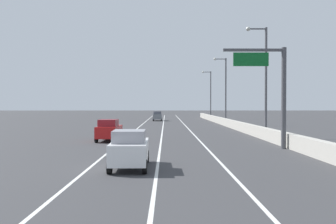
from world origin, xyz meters
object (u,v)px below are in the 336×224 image
Objects in this scene: lamp_post_right_third at (224,87)px; car_gray_0 at (157,116)px; lamp_post_right_fourth at (210,92)px; car_white_1 at (130,149)px; car_red_2 at (109,130)px; overhead_sign_gantry at (274,85)px; lamp_post_right_second at (264,75)px.

car_gray_0 is at bearing 126.44° from lamp_post_right_third.
car_white_1 is (-11.93, -69.46, -5.29)m from lamp_post_right_fourth.
lamp_post_right_fourth is 56.85m from car_red_2.
car_gray_0 is at bearing 85.67° from car_red_2.
car_gray_0 is 59.49m from car_white_1.
car_white_1 is 15.29m from car_red_2.
car_red_2 is (-13.10, 6.19, -3.75)m from overhead_sign_gantry.
lamp_post_right_second is 42.68m from car_gray_0.
car_gray_0 is at bearing -139.82° from lamp_post_right_fourth.
lamp_post_right_second is 50.74m from lamp_post_right_fourth.
lamp_post_right_third reaches higher than car_red_2.
lamp_post_right_fourth is at bearing 80.26° from car_white_1.
lamp_post_right_third is 1.00× the size of lamp_post_right_fourth.
car_red_2 is (-3.25, 14.94, -0.01)m from car_white_1.
lamp_post_right_second is at bearing -89.78° from lamp_post_right_third.
lamp_post_right_second reaches higher than overhead_sign_gantry.
car_red_2 is at bearing -94.33° from car_gray_0.
lamp_post_right_second reaches higher than car_gray_0.
lamp_post_right_fourth is 16.34m from car_gray_0.
overhead_sign_gantry is 13.69m from car_white_1.
overhead_sign_gantry is 1.82× the size of car_gray_0.
lamp_post_right_second reaches higher than car_white_1.
lamp_post_right_third is 25.37m from lamp_post_right_fourth.
car_white_1 is at bearing -121.76° from lamp_post_right_second.
car_gray_0 is (-11.47, 40.77, -5.31)m from lamp_post_right_second.
car_gray_0 is 0.89× the size of car_white_1.
lamp_post_right_third is at bearing 75.39° from car_white_1.
lamp_post_right_third is 2.38× the size of car_white_1.
lamp_post_right_third reaches higher than car_white_1.
lamp_post_right_fourth is 70.68m from car_white_1.
lamp_post_right_third is 2.67× the size of car_gray_0.
car_white_1 reaches higher than car_gray_0.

